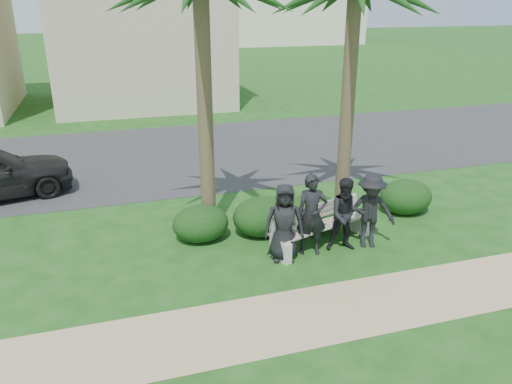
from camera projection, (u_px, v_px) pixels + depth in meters
ground at (281, 263)px, 9.82m from camera, size 160.00×160.00×0.00m
footpath at (318, 314)px, 8.21m from camera, size 30.00×1.60×0.01m
asphalt_street at (201, 152)px, 16.95m from camera, size 160.00×8.00×0.01m
stucco_bldg_right at (138, 26)px, 24.28m from camera, size 8.40×8.40×7.30m
park_bench at (321, 228)px, 10.44m from camera, size 2.50×1.23×0.82m
man_a at (284, 223)px, 9.69m from camera, size 0.88×0.69×1.58m
man_b at (312, 215)px, 9.92m from camera, size 0.69×0.55×1.68m
man_c at (346, 215)px, 10.09m from camera, size 0.86×0.74×1.54m
man_d at (370, 211)px, 10.22m from camera, size 1.15×0.87×1.59m
hedge_b at (201, 222)px, 10.65m from camera, size 1.21×1.00×0.79m
hedge_c at (263, 215)px, 10.91m from camera, size 1.33×1.10×0.87m
hedge_d at (274, 213)px, 11.12m from camera, size 1.20×0.99×0.78m
hedge_e at (312, 211)px, 11.15m from camera, size 1.29×1.06×0.84m
hedge_f at (406, 196)px, 12.03m from camera, size 1.29×1.06×0.84m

